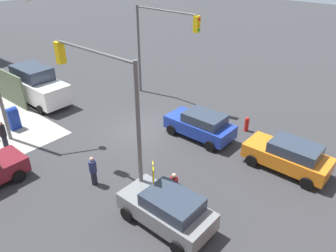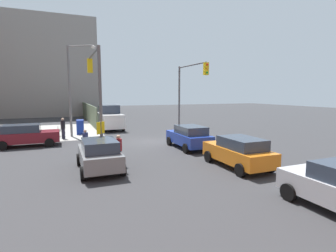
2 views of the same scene
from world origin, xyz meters
name	(u,v)px [view 2 (image 2 of 2)]	position (x,y,z in m)	size (l,w,h in m)	color
ground_plane	(151,142)	(0.00, 0.00, 0.00)	(120.00, 120.00, 0.00)	#333335
sidewalk_corner	(36,133)	(9.00, 9.00, 0.01)	(12.00, 12.00, 0.01)	#9E9B93
construction_fence	(87,112)	(19.53, 3.20, 1.20)	(23.06, 0.12, 2.40)	#56664C
building_loft_east	(24,70)	(36.00, 12.57, 8.09)	(20.00, 24.00, 16.17)	gray
traffic_signal_nw_corner	(95,81)	(-2.51, 4.50, 4.62)	(5.25, 0.36, 6.50)	#59595B
traffic_signal_se_corner	(189,85)	(2.38, -4.50, 4.63)	(5.55, 0.36, 6.50)	#59595B
street_lamp_corner	(73,84)	(5.00, 5.49, 4.70)	(1.68, 2.30, 8.00)	slate
warning_sign_two_way	(101,135)	(-5.40, 4.66, 1.64)	(0.48, 0.48, 2.40)	#4C4C4C
mailbox_blue	(80,126)	(6.20, 5.00, 0.76)	(0.56, 0.64, 1.43)	navy
fire_hydrant	(233,143)	(-5.00, -4.20, 0.49)	(0.26, 0.26, 0.94)	red
hatchback_maroon	(26,135)	(1.82, 9.04, 0.84)	(2.02, 4.34, 1.62)	maroon
coupe_blue	(189,137)	(-3.27, -1.72, 0.84)	(4.11, 2.02, 1.62)	#1E389E
coupe_orange	(238,152)	(-8.54, -1.96, 0.84)	(4.20, 2.02, 1.62)	orange
hatchback_gray	(99,154)	(-6.38, 4.90, 0.84)	(3.98, 2.02, 1.62)	slate
van_white_delivery	(110,117)	(8.71, 1.80, 1.28)	(5.40, 2.32, 2.62)	white
pedestrian_crossing	(119,150)	(-5.80, 3.80, 0.87)	(0.36, 0.36, 1.68)	maroon
pedestrian_waiting	(85,141)	(-2.00, 5.20, 0.79)	(0.36, 0.36, 1.54)	navy
pedestrian_walking_north	(63,128)	(4.20, 6.50, 0.94)	(0.36, 0.36, 1.80)	black
bicycle_leaning_on_fence	(55,133)	(5.60, 7.20, 0.35)	(0.05, 1.75, 0.97)	black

